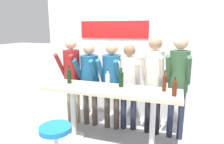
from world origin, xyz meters
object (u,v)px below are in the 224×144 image
(person_left, at_px, (89,76))
(person_right, at_px, (179,75))
(person_center, at_px, (129,78))
(wine_bottle_2, at_px, (108,80))
(bar_stool, at_px, (56,140))
(person_far_left, at_px, (72,71))
(tasting_table, at_px, (110,97))
(wine_bottle_3, at_px, (164,82))
(wine_bottle_4, at_px, (69,75))
(wine_bottle_0, at_px, (175,87))
(wine_bottle_1, at_px, (121,78))
(person_center_right, at_px, (154,74))
(person_center_left, at_px, (112,76))

(person_left, relative_size, person_right, 0.91)
(person_center, bearing_deg, wine_bottle_2, -112.24)
(bar_stool, bearing_deg, person_far_left, 109.18)
(tasting_table, relative_size, person_far_left, 1.27)
(wine_bottle_3, distance_m, wine_bottle_4, 1.62)
(tasting_table, height_order, person_far_left, person_far_left)
(wine_bottle_0, bearing_deg, wine_bottle_1, 166.27)
(wine_bottle_0, bearing_deg, person_far_left, 163.11)
(bar_stool, bearing_deg, person_right, 40.07)
(wine_bottle_1, height_order, wine_bottle_3, wine_bottle_3)
(tasting_table, bearing_deg, person_right, 27.12)
(person_far_left, xyz_separation_m, wine_bottle_3, (1.83, -0.42, 0.02))
(wine_bottle_1, bearing_deg, tasting_table, -138.36)
(person_center_right, xyz_separation_m, person_right, (0.42, -0.04, 0.02))
(wine_bottle_0, bearing_deg, person_left, 158.75)
(person_left, xyz_separation_m, person_right, (1.66, -0.01, 0.13))
(tasting_table, relative_size, person_center, 1.36)
(person_center_left, height_order, person_center_right, person_center_right)
(person_center_left, xyz_separation_m, wine_bottle_3, (0.99, -0.42, 0.09))
(person_center_right, xyz_separation_m, wine_bottle_1, (-0.48, -0.45, -0.00))
(person_center, relative_size, wine_bottle_0, 5.99)
(person_left, height_order, wine_bottle_2, person_left)
(bar_stool, height_order, person_far_left, person_far_left)
(person_far_left, relative_size, wine_bottle_4, 5.54)
(person_left, relative_size, wine_bottle_1, 5.22)
(wine_bottle_0, bearing_deg, wine_bottle_4, 175.57)
(wine_bottle_4, bearing_deg, tasting_table, -4.26)
(person_far_left, distance_m, person_center_left, 0.84)
(person_center_left, relative_size, person_center, 1.02)
(person_far_left, relative_size, person_right, 0.96)
(tasting_table, bearing_deg, person_far_left, 152.18)
(person_right, height_order, wine_bottle_0, person_right)
(tasting_table, relative_size, wine_bottle_3, 6.91)
(person_center, bearing_deg, wine_bottle_1, -99.20)
(person_center_right, distance_m, wine_bottle_4, 1.50)
(bar_stool, relative_size, wine_bottle_4, 1.96)
(wine_bottle_2, distance_m, wine_bottle_3, 0.88)
(person_far_left, relative_size, wine_bottle_3, 5.45)
(person_far_left, bearing_deg, tasting_table, -30.52)
(person_left, height_order, person_center, person_left)
(wine_bottle_3, bearing_deg, person_center, 143.75)
(person_right, relative_size, wine_bottle_0, 6.65)
(bar_stool, distance_m, wine_bottle_1, 1.35)
(bar_stool, xyz_separation_m, wine_bottle_0, (1.53, 0.71, 0.71))
(wine_bottle_4, bearing_deg, person_far_left, 114.18)
(tasting_table, xyz_separation_m, wine_bottle_3, (0.84, 0.11, 0.31))
(person_left, relative_size, person_center, 1.01)
(wine_bottle_0, relative_size, wine_bottle_1, 0.87)
(person_center, xyz_separation_m, wine_bottle_2, (-0.19, -0.66, 0.11))
(wine_bottle_0, bearing_deg, person_center, 140.51)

